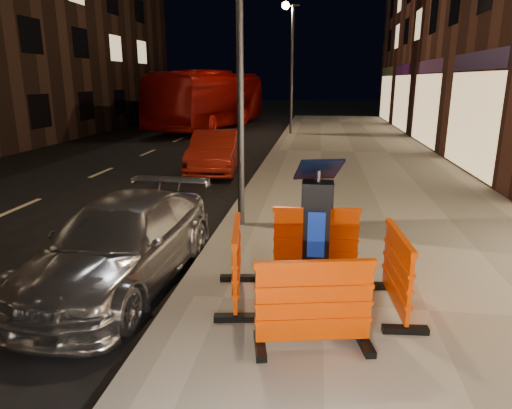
# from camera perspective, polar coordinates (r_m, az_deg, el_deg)

# --- Properties ---
(ground_plane) EXTENTS (120.00, 120.00, 0.00)m
(ground_plane) POSITION_cam_1_polar(r_m,az_deg,el_deg) (6.05, -9.03, -12.36)
(ground_plane) COLOR black
(ground_plane) RESTS_ON ground
(sidewalk) EXTENTS (6.00, 60.00, 0.15)m
(sidewalk) POSITION_cam_1_polar(r_m,az_deg,el_deg) (5.95, 20.66, -12.92)
(sidewalk) COLOR gray
(sidewalk) RESTS_ON ground
(kerb) EXTENTS (0.30, 60.00, 0.15)m
(kerb) POSITION_cam_1_polar(r_m,az_deg,el_deg) (6.01, -9.06, -11.73)
(kerb) COLOR slate
(kerb) RESTS_ON ground
(parking_kiosk) EXTENTS (0.59, 0.59, 1.70)m
(parking_kiosk) POSITION_cam_1_polar(r_m,az_deg,el_deg) (5.41, 7.51, -4.15)
(parking_kiosk) COLOR black
(parking_kiosk) RESTS_ON sidewalk
(barrier_front) EXTENTS (1.29, 0.73, 0.95)m
(barrier_front) POSITION_cam_1_polar(r_m,az_deg,el_deg) (4.68, 7.24, -12.37)
(barrier_front) COLOR #F94500
(barrier_front) RESTS_ON sidewalk
(barrier_back) EXTENTS (1.24, 0.57, 0.95)m
(barrier_back) POSITION_cam_1_polar(r_m,az_deg,el_deg) (6.43, 7.47, -4.50)
(barrier_back) COLOR #F94500
(barrier_back) RESTS_ON sidewalk
(barrier_kerbside) EXTENTS (0.67, 1.28, 0.95)m
(barrier_kerbside) POSITION_cam_1_polar(r_m,az_deg,el_deg) (5.62, -2.43, -7.36)
(barrier_kerbside) COLOR #F94500
(barrier_kerbside) RESTS_ON sidewalk
(barrier_bldgside) EXTENTS (0.59, 1.25, 0.95)m
(barrier_bldgside) POSITION_cam_1_polar(r_m,az_deg,el_deg) (5.63, 17.19, -8.05)
(barrier_bldgside) COLOR #F94500
(barrier_bldgside) RESTS_ON sidewalk
(car_silver) EXTENTS (1.91, 4.14, 1.17)m
(car_silver) POSITION_cam_1_polar(r_m,az_deg,el_deg) (6.88, -16.11, -9.26)
(car_silver) COLOR #ABABB0
(car_silver) RESTS_ON ground
(car_red) EXTENTS (1.67, 3.96, 1.27)m
(car_red) POSITION_cam_1_polar(r_m,az_deg,el_deg) (14.40, -5.01, 4.13)
(car_red) COLOR maroon
(car_red) RESTS_ON ground
(bus_doubledecker) EXTENTS (4.64, 12.06, 3.28)m
(bus_doubledecker) POSITION_cam_1_polar(r_m,az_deg,el_deg) (27.79, -5.51, 9.54)
(bus_doubledecker) COLOR #950A07
(bus_doubledecker) RESTS_ON ground
(street_lamp_mid) EXTENTS (0.12, 0.12, 6.00)m
(street_lamp_mid) POSITION_cam_1_polar(r_m,az_deg,el_deg) (8.23, -2.02, 17.84)
(street_lamp_mid) COLOR #3F3F44
(street_lamp_mid) RESTS_ON sidewalk
(street_lamp_far) EXTENTS (0.12, 0.12, 6.00)m
(street_lamp_far) POSITION_cam_1_polar(r_m,az_deg,el_deg) (23.15, 4.50, 16.22)
(street_lamp_far) COLOR #3F3F44
(street_lamp_far) RESTS_ON sidewalk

